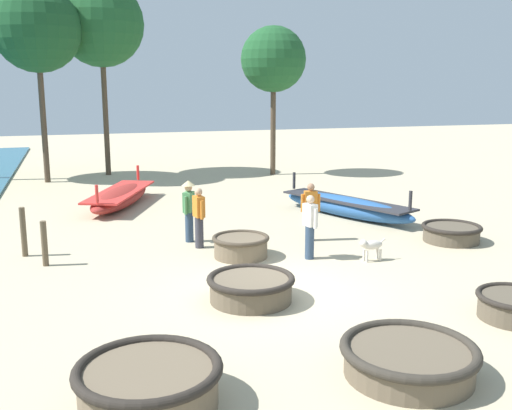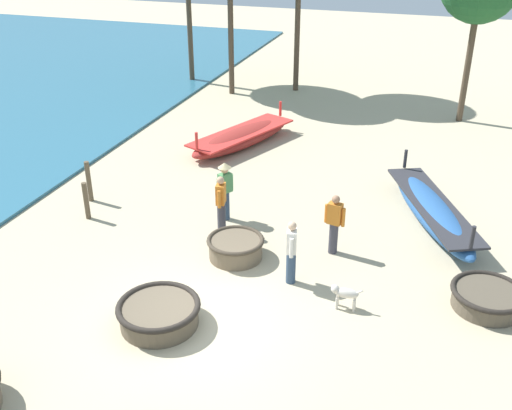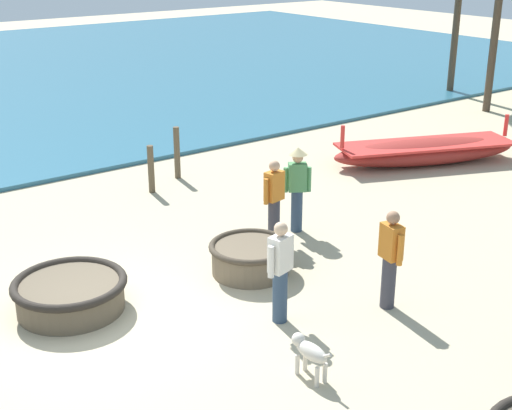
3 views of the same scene
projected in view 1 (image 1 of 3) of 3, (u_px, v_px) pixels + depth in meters
name	position (u px, v px, depth m)	size (l,w,h in m)	color
ground_plane	(279.00, 293.00, 12.19)	(80.00, 80.00, 0.00)	#BCAD8C
coracle_weathered	(251.00, 287.00, 11.69)	(1.73, 1.73, 0.51)	brown
coracle_far_right	(241.00, 246.00, 14.62)	(1.41, 1.41, 0.53)	brown
coracle_front_right	(451.00, 232.00, 16.06)	(1.59, 1.59, 0.46)	brown
coracle_center	(409.00, 358.00, 8.71)	(2.03, 2.03, 0.49)	brown
coracle_front_left	(149.00, 383.00, 7.87)	(1.98, 1.98, 0.61)	brown
long_boat_green_hull	(346.00, 206.00, 19.05)	(3.02, 5.12, 1.15)	#285693
long_boat_red_hull	(120.00, 197.00, 20.63)	(2.92, 4.90, 1.12)	maroon
fisherman_hauling	(310.00, 210.00, 16.05)	(0.52, 0.28, 1.57)	#383842
fisherman_crouching	(199.00, 216.00, 15.34)	(0.28, 0.52, 1.57)	#383842
fisherman_by_coracle	(310.00, 225.00, 14.38)	(0.30, 0.52, 1.57)	#2D425B
fisherman_standing_right	(189.00, 207.00, 15.90)	(0.37, 0.46, 1.67)	#2D425B
dog	(371.00, 246.00, 14.29)	(0.69, 0.23, 0.55)	beige
mooring_post_shoreline	(23.00, 232.00, 14.63)	(0.14, 0.14, 1.23)	brown
mooring_post_inland	(44.00, 244.00, 13.88)	(0.14, 0.14, 1.07)	brown
tree_rightmost	(273.00, 60.00, 26.70)	(2.93, 2.93, 6.67)	#4C3D2D
tree_leftmost	(37.00, 29.00, 24.34)	(3.57, 3.57, 8.13)	#4C3D2D
tree_left_mid	(101.00, 24.00, 26.34)	(3.78, 3.78, 8.61)	#4C3D2D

